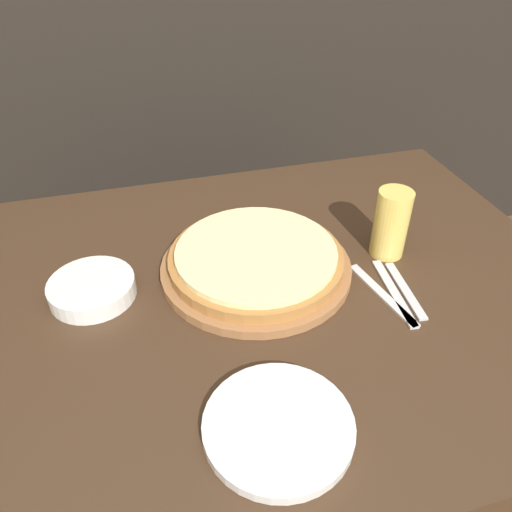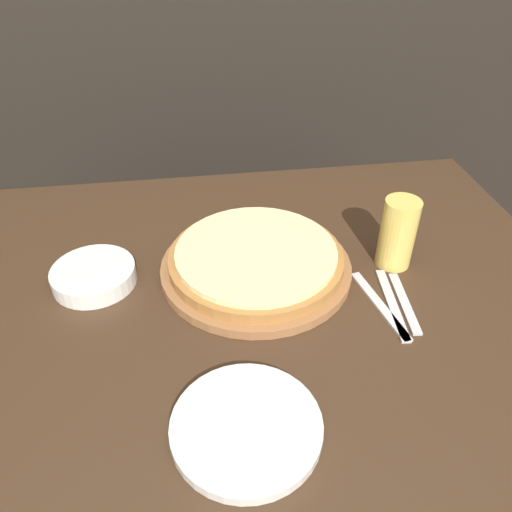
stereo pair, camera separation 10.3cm
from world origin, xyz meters
TOP-DOWN VIEW (x-y plane):
  - ground_plane at (0.00, 0.00)m, footprint 12.00×12.00m
  - dining_table at (0.00, 0.00)m, footprint 1.34×1.00m
  - pizza_on_board at (0.02, 0.06)m, footprint 0.40×0.40m
  - beer_glass at (0.31, 0.05)m, footprint 0.07×0.07m
  - dinner_plate at (-0.05, -0.32)m, footprint 0.23×0.23m
  - side_bowl at (-0.31, 0.07)m, footprint 0.17×0.17m
  - fork at (0.24, -0.08)m, footprint 0.06×0.20m
  - dinner_knife at (0.27, -0.08)m, footprint 0.04×0.20m
  - spoon at (0.29, -0.08)m, footprint 0.03×0.17m

SIDE VIEW (x-z plane):
  - ground_plane at x=0.00m, z-range 0.00..0.00m
  - dining_table at x=0.00m, z-range 0.00..0.75m
  - fork at x=0.24m, z-range 0.75..0.76m
  - dinner_knife at x=0.27m, z-range 0.75..0.76m
  - spoon at x=0.29m, z-range 0.75..0.76m
  - dinner_plate at x=-0.05m, z-range 0.75..0.77m
  - side_bowl at x=-0.31m, z-range 0.75..0.79m
  - pizza_on_board at x=0.02m, z-range 0.75..0.81m
  - beer_glass at x=0.31m, z-range 0.76..0.91m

